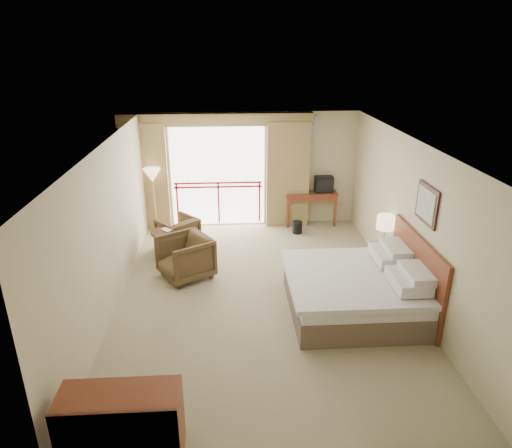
{
  "coord_description": "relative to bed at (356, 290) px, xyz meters",
  "views": [
    {
      "loc": [
        -0.56,
        -7.02,
        4.15
      ],
      "look_at": [
        -0.09,
        0.4,
        1.19
      ],
      "focal_mm": 32.0,
      "sensor_mm": 36.0,
      "label": 1
    }
  ],
  "objects": [
    {
      "name": "floor",
      "position": [
        -1.5,
        0.6,
        -0.38
      ],
      "size": [
        7.0,
        7.0,
        0.0
      ],
      "primitive_type": "plane",
      "color": "gray",
      "rests_on": "ground"
    },
    {
      "name": "ceiling",
      "position": [
        -1.5,
        0.6,
        2.32
      ],
      "size": [
        7.0,
        7.0,
        0.0
      ],
      "primitive_type": "plane",
      "rotation": [
        3.14,
        0.0,
        0.0
      ],
      "color": "white",
      "rests_on": "wall_back"
    },
    {
      "name": "wall_back",
      "position": [
        -1.5,
        4.1,
        0.97
      ],
      "size": [
        5.0,
        0.0,
        5.0
      ],
      "primitive_type": "plane",
      "rotation": [
        1.57,
        0.0,
        0.0
      ],
      "color": "#C3BA91",
      "rests_on": "ground"
    },
    {
      "name": "wall_front",
      "position": [
        -1.5,
        -2.9,
        0.97
      ],
      "size": [
        5.0,
        0.0,
        5.0
      ],
      "primitive_type": "plane",
      "rotation": [
        -1.57,
        0.0,
        0.0
      ],
      "color": "#C3BA91",
      "rests_on": "ground"
    },
    {
      "name": "wall_left",
      "position": [
        -4.0,
        0.6,
        0.97
      ],
      "size": [
        0.0,
        7.0,
        7.0
      ],
      "primitive_type": "plane",
      "rotation": [
        1.57,
        0.0,
        1.57
      ],
      "color": "#C3BA91",
      "rests_on": "ground"
    },
    {
      "name": "wall_right",
      "position": [
        1.0,
        0.6,
        0.97
      ],
      "size": [
        0.0,
        7.0,
        7.0
      ],
      "primitive_type": "plane",
      "rotation": [
        1.57,
        0.0,
        -1.57
      ],
      "color": "#C3BA91",
      "rests_on": "ground"
    },
    {
      "name": "balcony_door",
      "position": [
        -2.3,
        4.08,
        0.82
      ],
      "size": [
        2.4,
        0.0,
        2.4
      ],
      "primitive_type": "plane",
      "rotation": [
        1.57,
        0.0,
        0.0
      ],
      "color": "white",
      "rests_on": "wall_back"
    },
    {
      "name": "balcony_railing",
      "position": [
        -2.3,
        4.06,
        0.44
      ],
      "size": [
        2.09,
        0.03,
        1.02
      ],
      "color": "#B3160F",
      "rests_on": "wall_back"
    },
    {
      "name": "curtain_left",
      "position": [
        -3.95,
        3.95,
        0.87
      ],
      "size": [
        1.0,
        0.26,
        2.5
      ],
      "primitive_type": "cube",
      "color": "olive",
      "rests_on": "wall_back"
    },
    {
      "name": "curtain_right",
      "position": [
        -0.65,
        3.95,
        0.87
      ],
      "size": [
        1.0,
        0.26,
        2.5
      ],
      "primitive_type": "cube",
      "color": "olive",
      "rests_on": "wall_back"
    },
    {
      "name": "valance",
      "position": [
        -2.3,
        3.98,
        2.17
      ],
      "size": [
        4.4,
        0.22,
        0.28
      ],
      "primitive_type": "cube",
      "color": "olive",
      "rests_on": "wall_back"
    },
    {
      "name": "hvac_vent",
      "position": [
        -0.2,
        4.07,
        1.97
      ],
      "size": [
        0.5,
        0.04,
        0.5
      ],
      "primitive_type": "cube",
      "color": "silver",
      "rests_on": "wall_back"
    },
    {
      "name": "bed",
      "position": [
        0.0,
        0.0,
        0.0
      ],
      "size": [
        2.13,
        2.06,
        0.97
      ],
      "color": "brown",
      "rests_on": "floor"
    },
    {
      "name": "headboard",
      "position": [
        0.96,
        0.0,
        0.27
      ],
      "size": [
        0.06,
        2.1,
        1.3
      ],
      "primitive_type": "cube",
      "color": "maroon",
      "rests_on": "wall_right"
    },
    {
      "name": "framed_art",
      "position": [
        0.97,
        0.0,
        1.47
      ],
      "size": [
        0.04,
        0.72,
        0.6
      ],
      "color": "black",
      "rests_on": "wall_right"
    },
    {
      "name": "nightstand",
      "position": [
        0.86,
        1.28,
        -0.09
      ],
      "size": [
        0.42,
        0.49,
        0.57
      ],
      "primitive_type": "cube",
      "rotation": [
        0.0,
        0.0,
        0.04
      ],
      "color": "maroon",
      "rests_on": "floor"
    },
    {
      "name": "table_lamp",
      "position": [
        0.86,
        1.33,
        0.64
      ],
      "size": [
        0.33,
        0.33,
        0.57
      ],
      "rotation": [
        0.0,
        0.0,
        -0.36
      ],
      "color": "tan",
      "rests_on": "nightstand"
    },
    {
      "name": "phone",
      "position": [
        0.81,
        1.13,
        0.23
      ],
      "size": [
        0.17,
        0.14,
        0.07
      ],
      "primitive_type": "cube",
      "rotation": [
        0.0,
        0.0,
        0.12
      ],
      "color": "black",
      "rests_on": "nightstand"
    },
    {
      "name": "desk",
      "position": [
        -0.06,
        4.05,
        0.25
      ],
      "size": [
        1.24,
        0.6,
        0.81
      ],
      "rotation": [
        0.0,
        0.0,
        0.0
      ],
      "color": "maroon",
      "rests_on": "floor"
    },
    {
      "name": "tv",
      "position": [
        0.24,
        3.99,
        0.62
      ],
      "size": [
        0.43,
        0.34,
        0.39
      ],
      "rotation": [
        0.0,
        0.0,
        0.26
      ],
      "color": "black",
      "rests_on": "desk"
    },
    {
      "name": "coffee_maker",
      "position": [
        -0.41,
        4.0,
        0.57
      ],
      "size": [
        0.16,
        0.16,
        0.28
      ],
      "primitive_type": "cylinder",
      "rotation": [
        0.0,
        0.0,
        -0.34
      ],
      "color": "black",
      "rests_on": "desk"
    },
    {
      "name": "cup",
      "position": [
        -0.26,
        3.95,
        0.48
      ],
      "size": [
        0.08,
        0.08,
        0.1
      ],
      "primitive_type": "cylinder",
      "rotation": [
        0.0,
        0.0,
        -0.15
      ],
      "color": "white",
      "rests_on": "desk"
    },
    {
      "name": "wastebasket",
      "position": [
        -0.47,
        3.37,
        -0.23
      ],
      "size": [
        0.27,
        0.27,
        0.28
      ],
      "primitive_type": "cylinder",
      "rotation": [
        0.0,
        0.0,
        0.19
      ],
      "color": "black",
      "rests_on": "floor"
    },
    {
      "name": "armchair_far",
      "position": [
        -3.17,
        2.74,
        -0.38
      ],
      "size": [
        1.04,
        1.04,
        0.68
      ],
      "primitive_type": "imported",
      "rotation": [
        0.0,
        0.0,
        -2.42
      ],
      "color": "#42311D",
      "rests_on": "floor"
    },
    {
      "name": "armchair_near",
      "position": [
        -2.89,
        1.37,
        -0.38
      ],
      "size": [
        1.21,
        1.2,
        0.81
      ],
      "primitive_type": "imported",
      "rotation": [
        0.0,
        0.0,
        -1.02
      ],
      "color": "#42311D",
      "rests_on": "floor"
    },
    {
      "name": "side_table",
      "position": [
        -3.38,
        2.22,
        0.03
      ],
      "size": [
        0.54,
        0.54,
        0.59
      ],
      "rotation": [
        0.0,
        0.0,
        -0.01
      ],
      "color": "black",
      "rests_on": "floor"
    },
    {
      "name": "book",
      "position": [
        -3.38,
        2.22,
        0.22
      ],
      "size": [
        0.28,
        0.29,
        0.02
      ],
      "primitive_type": "imported",
      "rotation": [
        0.0,
        0.0,
        0.71
      ],
      "color": "white",
      "rests_on": "side_table"
    },
    {
      "name": "floor_lamp",
      "position": [
        -3.76,
        3.62,
        0.95
      ],
      "size": [
        0.39,
        0.39,
        1.54
      ],
      "rotation": [
        0.0,
        0.0,
        0.3
      ],
      "color": "tan",
      "rests_on": "floor"
    },
    {
      "name": "dresser",
      "position": [
        -3.23,
        -2.69,
        0.04
      ],
      "size": [
        1.25,
        0.53,
        0.83
      ],
      "rotation": [
        0.0,
        0.0,
        -0.0
      ],
      "color": "maroon",
      "rests_on": "floor"
    }
  ]
}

